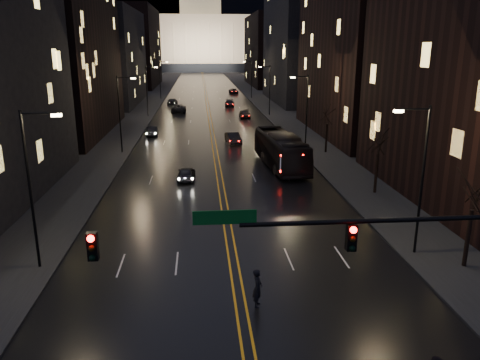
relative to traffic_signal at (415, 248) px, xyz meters
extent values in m
cube|color=black|center=(-5.91, 130.00, -5.09)|extent=(20.00, 320.00, 0.02)
cube|color=black|center=(-19.91, 130.00, -5.02)|extent=(8.00, 320.00, 0.16)
cube|color=black|center=(8.09, 130.00, -5.02)|extent=(8.00, 320.00, 0.16)
cube|color=orange|center=(-5.91, 130.00, -5.08)|extent=(0.62, 320.00, 0.01)
cube|color=black|center=(-26.91, 54.00, 8.90)|extent=(12.00, 30.00, 28.00)
cube|color=black|center=(-26.91, 92.00, 4.90)|extent=(12.00, 34.00, 20.00)
cube|color=black|center=(-26.91, 140.00, 6.90)|extent=(12.00, 40.00, 24.00)
cube|color=black|center=(15.09, 92.00, 7.90)|extent=(12.00, 34.00, 26.00)
cube|color=black|center=(15.09, 140.00, 5.90)|extent=(12.00, 40.00, 22.00)
cube|color=black|center=(-5.91, 250.00, -3.10)|extent=(90.00, 50.00, 4.00)
cube|color=#F4C78D|center=(-5.91, 250.00, 10.90)|extent=(80.00, 36.00, 24.00)
cylinder|color=#D5BF89|center=(-5.91, 250.00, 30.90)|extent=(22.00, 22.00, 16.00)
cylinder|color=black|center=(-0.41, 0.00, 1.10)|extent=(12.00, 0.18, 0.18)
cube|color=black|center=(-11.41, 0.00, 0.50)|extent=(0.35, 0.30, 1.00)
cube|color=black|center=(-2.41, 0.00, 0.50)|extent=(0.35, 0.30, 1.00)
sphere|color=#FF0705|center=(-11.41, -0.18, 0.85)|extent=(0.24, 0.24, 0.24)
sphere|color=#FF0705|center=(-2.41, -0.18, 0.85)|extent=(0.24, 0.24, 0.24)
cube|color=#053F14|center=(-6.91, 0.00, 1.40)|extent=(2.20, 0.06, 0.50)
cylinder|color=black|center=(5.09, 10.00, -0.60)|extent=(0.16, 0.16, 9.00)
cylinder|color=black|center=(4.19, 10.00, 3.70)|extent=(1.80, 0.10, 0.10)
cube|color=#FFE499|center=(3.29, 10.00, 3.60)|extent=(0.50, 0.25, 0.15)
cylinder|color=black|center=(-16.91, 10.00, -0.60)|extent=(0.16, 0.16, 9.00)
cylinder|color=black|center=(-16.01, 10.00, 3.70)|extent=(1.80, 0.10, 0.10)
cube|color=#FFE499|center=(-15.11, 10.00, 3.60)|extent=(0.50, 0.25, 0.15)
cylinder|color=black|center=(5.09, 40.00, -0.60)|extent=(0.16, 0.16, 9.00)
cylinder|color=black|center=(4.19, 40.00, 3.70)|extent=(1.80, 0.10, 0.10)
cube|color=#FFE499|center=(3.29, 40.00, 3.60)|extent=(0.50, 0.25, 0.15)
cylinder|color=black|center=(-16.91, 40.00, -0.60)|extent=(0.16, 0.16, 9.00)
cylinder|color=black|center=(-16.01, 40.00, 3.70)|extent=(1.80, 0.10, 0.10)
cube|color=#FFE499|center=(-15.11, 40.00, 3.60)|extent=(0.50, 0.25, 0.15)
cylinder|color=black|center=(5.09, 70.00, -0.60)|extent=(0.16, 0.16, 9.00)
cylinder|color=black|center=(4.19, 70.00, 3.70)|extent=(1.80, 0.10, 0.10)
cube|color=#FFE499|center=(3.29, 70.00, 3.60)|extent=(0.50, 0.25, 0.15)
cylinder|color=black|center=(-16.91, 70.00, -0.60)|extent=(0.16, 0.16, 9.00)
cylinder|color=black|center=(-16.01, 70.00, 3.70)|extent=(1.80, 0.10, 0.10)
cube|color=#FFE499|center=(-15.11, 70.00, 3.60)|extent=(0.50, 0.25, 0.15)
cylinder|color=black|center=(5.09, 100.00, -0.60)|extent=(0.16, 0.16, 9.00)
cylinder|color=black|center=(4.19, 100.00, 3.70)|extent=(1.80, 0.10, 0.10)
cube|color=#FFE499|center=(3.29, 100.00, 3.60)|extent=(0.50, 0.25, 0.15)
cylinder|color=black|center=(-16.91, 100.00, -0.60)|extent=(0.16, 0.16, 9.00)
cylinder|color=black|center=(-16.01, 100.00, 3.70)|extent=(1.80, 0.10, 0.10)
cube|color=#FFE499|center=(-15.11, 100.00, 3.60)|extent=(0.50, 0.25, 0.15)
cylinder|color=black|center=(7.09, 8.00, -3.35)|extent=(0.24, 0.24, 3.50)
cylinder|color=black|center=(7.09, 22.00, -3.35)|extent=(0.24, 0.24, 3.50)
cylinder|color=black|center=(7.09, 38.00, -3.35)|extent=(0.24, 0.24, 3.50)
imported|color=black|center=(0.67, 32.12, -3.32)|extent=(4.03, 12.99, 3.56)
imported|color=black|center=(-9.08, 27.81, -4.44)|extent=(1.76, 3.97, 1.33)
imported|color=black|center=(-14.41, 51.31, -4.41)|extent=(1.69, 4.30, 1.39)
imported|color=black|center=(-11.64, 75.90, -4.31)|extent=(2.69, 5.74, 1.59)
imported|color=black|center=(-13.49, 87.54, -4.35)|extent=(2.11, 5.17, 1.50)
imported|color=black|center=(-3.41, 44.75, -4.39)|extent=(2.06, 4.50, 1.43)
imported|color=black|center=(0.25, 66.89, -4.37)|extent=(1.86, 4.36, 1.47)
imported|color=black|center=(-1.34, 83.87, -4.41)|extent=(2.19, 4.87, 1.38)
imported|color=black|center=(1.64, 112.76, -4.45)|extent=(2.42, 4.80, 1.30)
imported|color=black|center=(-5.10, 5.00, -4.13)|extent=(0.63, 0.80, 1.94)
camera|label=1|loc=(-7.68, -15.01, 7.00)|focal=35.00mm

